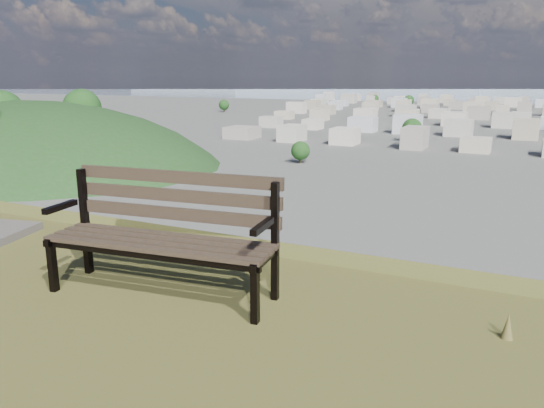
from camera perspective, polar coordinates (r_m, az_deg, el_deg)
The scene contains 6 objects.
park_bench at distance 4.22m, azimuth -11.38°, elevation -2.45°, with size 1.85×0.78×0.94m.
green_wooded_hill at distance 183.75m, azimuth -25.14°, elevation 4.12°, with size 148.98×119.18×74.49m.
city_blocks at distance 395.46m, azimuth 25.58°, elevation 9.06°, with size 395.00×361.00×7.00m.
city_trees at distance 321.37m, azimuth 20.69°, elevation 8.97°, with size 406.52×387.20×9.98m.
bay_water at distance 900.73m, azimuth 25.95°, elevation 10.70°, with size 2400.00×700.00×0.12m, color #8494A8.
far_hills at distance 1404.68m, azimuth 23.65°, elevation 12.58°, with size 2050.00×340.00×60.00m.
Camera 1 is at (2.38, -0.33, 26.69)m, focal length 35.00 mm.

